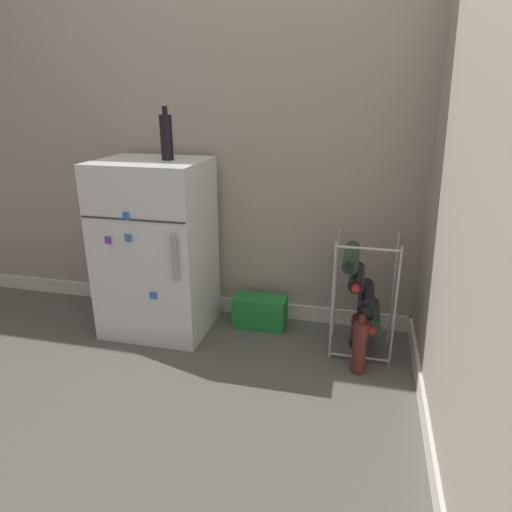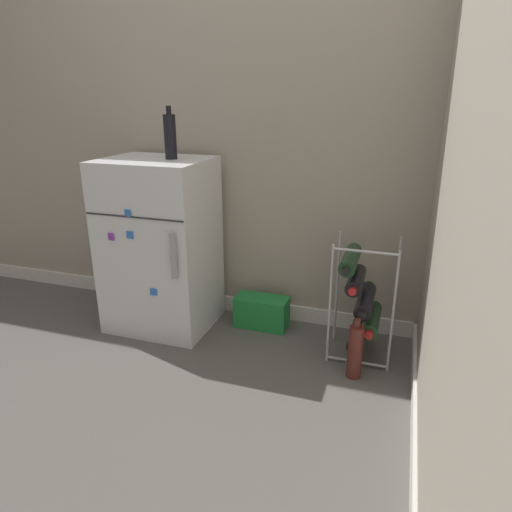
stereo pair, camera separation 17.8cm
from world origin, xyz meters
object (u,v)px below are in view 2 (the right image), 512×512
(soda_box, at_px, (262,312))
(loose_bottle_floor, at_px, (355,351))
(fridge_top_bottle, at_px, (170,136))
(wine_rack, at_px, (361,300))
(mini_fridge, at_px, (160,245))

(soda_box, height_order, loose_bottle_floor, loose_bottle_floor)
(fridge_top_bottle, bearing_deg, soda_box, 13.07)
(wine_rack, relative_size, fridge_top_bottle, 2.35)
(mini_fridge, xyz_separation_m, fridge_top_bottle, (0.09, 0.02, 0.58))
(mini_fridge, height_order, soda_box, mini_fridge)
(mini_fridge, distance_m, fridge_top_bottle, 0.58)
(wine_rack, xyz_separation_m, loose_bottle_floor, (0.01, -0.20, -0.17))
(mini_fridge, bearing_deg, soda_box, 13.27)
(wine_rack, relative_size, soda_box, 2.06)
(mini_fridge, relative_size, soda_box, 3.17)
(mini_fridge, relative_size, wine_rack, 1.54)
(wine_rack, relative_size, loose_bottle_floor, 2.05)
(mini_fridge, xyz_separation_m, loose_bottle_floor, (1.09, -0.21, -0.33))
(soda_box, bearing_deg, wine_rack, -13.50)
(soda_box, bearing_deg, fridge_top_bottle, -166.93)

